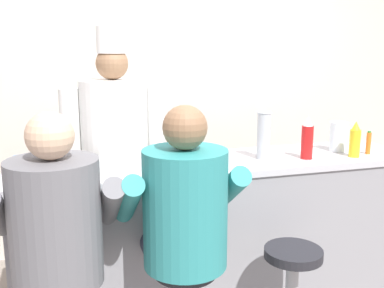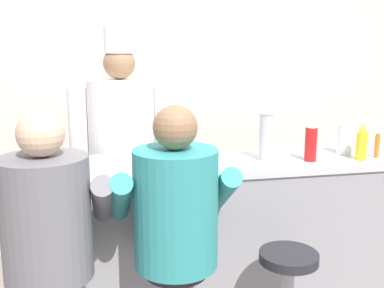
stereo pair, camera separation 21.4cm
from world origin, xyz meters
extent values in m
cube|color=beige|center=(0.00, 1.55, 1.35)|extent=(10.00, 0.06, 2.70)
cube|color=gray|center=(0.00, 0.29, 0.50)|extent=(2.48, 0.56, 1.00)
cube|color=#BCBCC1|center=(0.00, 0.29, 1.02)|extent=(2.53, 0.59, 0.04)
cylinder|color=red|center=(0.53, 0.18, 1.15)|extent=(0.07, 0.07, 0.21)
cone|color=white|center=(0.53, 0.18, 1.28)|extent=(0.06, 0.06, 0.06)
cylinder|color=yellow|center=(0.85, 0.14, 1.13)|extent=(0.07, 0.07, 0.17)
cone|color=yellow|center=(0.85, 0.14, 1.24)|extent=(0.05, 0.05, 0.05)
cylinder|color=orange|center=(0.99, 0.18, 1.11)|extent=(0.03, 0.03, 0.14)
cylinder|color=#287F2D|center=(0.99, 0.18, 1.19)|extent=(0.02, 0.02, 0.01)
cylinder|color=silver|center=(0.85, 0.31, 1.14)|extent=(0.12, 0.12, 0.20)
cube|color=silver|center=(0.91, 0.31, 1.15)|extent=(0.01, 0.01, 0.12)
cylinder|color=white|center=(-0.91, 0.32, 1.05)|extent=(0.24, 0.24, 0.02)
ellipsoid|color=#E0BC60|center=(-0.91, 0.32, 1.08)|extent=(0.11, 0.08, 0.03)
cylinder|color=#4C7FB7|center=(-0.27, 0.27, 1.07)|extent=(0.15, 0.15, 0.05)
cylinder|color=white|center=(-0.75, 0.16, 1.09)|extent=(0.09, 0.09, 0.09)
torus|color=white|center=(-0.70, 0.16, 1.09)|extent=(0.07, 0.02, 0.07)
cylinder|color=#4C7AB2|center=(-1.16, 0.33, 1.09)|extent=(0.08, 0.08, 0.10)
torus|color=#4C7AB2|center=(-1.11, 0.33, 1.10)|extent=(0.07, 0.01, 0.07)
cylinder|color=#B7BABF|center=(0.27, 0.25, 1.19)|extent=(0.08, 0.08, 0.29)
cylinder|color=silver|center=(0.27, 0.25, 1.33)|extent=(0.09, 0.09, 0.01)
cylinder|color=#232328|center=(-0.98, -0.26, 0.65)|extent=(0.31, 0.31, 0.05)
cylinder|color=#33384C|center=(-1.08, -0.06, 0.69)|extent=(0.15, 0.41, 0.15)
cylinder|color=#33384C|center=(-0.88, -0.06, 0.69)|extent=(0.15, 0.41, 0.15)
cylinder|color=slate|center=(-0.98, -0.26, 0.96)|extent=(0.41, 0.41, 0.57)
cylinder|color=slate|center=(-0.72, -0.15, 0.99)|extent=(0.11, 0.44, 0.35)
sphere|color=#DBB28E|center=(-0.98, -0.26, 1.35)|extent=(0.21, 0.21, 0.21)
cylinder|color=#232328|center=(-0.38, -0.26, 0.65)|extent=(0.31, 0.31, 0.05)
cylinder|color=#33384C|center=(-0.48, -0.06, 0.69)|extent=(0.15, 0.41, 0.15)
cylinder|color=#33384C|center=(-0.28, -0.06, 0.69)|extent=(0.15, 0.41, 0.15)
cylinder|color=teal|center=(-0.38, -0.26, 0.96)|extent=(0.41, 0.41, 0.58)
cylinder|color=teal|center=(-0.64, -0.14, 0.99)|extent=(0.11, 0.44, 0.35)
cylinder|color=teal|center=(-0.12, -0.14, 0.99)|extent=(0.11, 0.44, 0.35)
sphere|color=#8C6647|center=(-0.38, -0.26, 1.36)|extent=(0.21, 0.21, 0.21)
cylinder|color=#232328|center=(0.22, -0.26, 0.65)|extent=(0.31, 0.31, 0.05)
cube|color=#232328|center=(-0.57, 0.89, 0.43)|extent=(0.36, 0.20, 0.86)
cube|color=white|center=(-0.57, 0.84, 0.60)|extent=(0.32, 0.02, 0.52)
cylinder|color=white|center=(-0.57, 0.89, 1.19)|extent=(0.47, 0.47, 0.65)
sphere|color=#8C6647|center=(-0.57, 0.89, 1.62)|extent=(0.22, 0.22, 0.22)
cylinder|color=white|center=(-0.57, 0.89, 1.78)|extent=(0.20, 0.20, 0.18)
cylinder|color=white|center=(-0.87, 0.89, 1.18)|extent=(0.13, 0.13, 0.55)
cylinder|color=white|center=(-0.27, 0.89, 1.18)|extent=(0.13, 0.13, 0.55)
camera|label=1|loc=(-0.93, -2.23, 1.71)|focal=42.00mm
camera|label=2|loc=(-0.73, -2.29, 1.71)|focal=42.00mm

